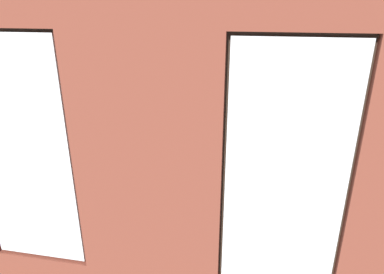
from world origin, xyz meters
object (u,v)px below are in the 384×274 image
Objects in this scene: potted_plant_foreground_right at (97,109)px; cup_ceramic at (194,161)px; potted_plant_by_left_couch at (327,159)px; couch_by_window at (139,247)px; media_console at (30,171)px; remote_black at (171,164)px; potted_plant_mid_room_small at (255,153)px; candle_jar at (186,158)px; papasan_chair at (180,126)px; tv_flatscreen at (24,142)px; couch_left at (373,200)px; potted_plant_between_couches at (262,228)px; potted_plant_near_tv at (20,178)px; potted_plant_corner_near_left at (352,125)px; table_plant_small at (198,160)px; coffee_table at (194,166)px.

cup_ceramic is at bearing 145.77° from potted_plant_foreground_right.
potted_plant_foreground_right is 2.76× the size of potted_plant_by_left_couch.
couch_by_window reaches higher than media_console.
potted_plant_foreground_right is at bearing 62.47° from remote_black.
potted_plant_mid_room_small is at bearing -112.85° from couch_by_window.
potted_plant_by_left_couch is at bearing -161.61° from candle_jar.
potted_plant_by_left_couch is at bearing -130.76° from couch_by_window.
papasan_chair is 2.66× the size of potted_plant_by_left_couch.
media_console is (2.64, -1.69, -0.10)m from couch_by_window.
papasan_chair is at bearing -25.92° from potted_plant_mid_room_small.
cup_ceramic is at bearing 110.17° from papasan_chair.
cup_ceramic is 0.09× the size of tv_flatscreen.
candle_jar is 0.58× the size of remote_black.
potted_plant_mid_room_small reaches higher than remote_black.
potted_plant_mid_room_small is at bearing -125.39° from couch_left.
potted_plant_between_couches reaches higher than candle_jar.
cup_ceramic is 0.52× the size of remote_black.
potted_plant_by_left_couch is (-4.74, -2.29, -0.33)m from potted_plant_near_tv.
potted_plant_corner_near_left is (-3.20, -3.94, 0.39)m from couch_by_window.
candle_jar is at bearing -41.72° from table_plant_small.
cup_ceramic reaches higher than potted_plant_mid_room_small.
potted_plant_between_couches is (-4.05, 1.64, -0.04)m from tv_flatscreen.
cup_ceramic is 0.07× the size of potted_plant_foreground_right.
couch_by_window is 3.46m from couch_left.
tv_flatscreen reaches higher than media_console.
candle_jar is 0.08× the size of potted_plant_corner_near_left.
table_plant_small is at bearing 127.64° from cup_ceramic.
potted_plant_between_couches is at bearing 118.85° from cup_ceramic.
potted_plant_between_couches is (-3.75, 3.85, 0.00)m from potted_plant_foreground_right.
remote_black is 0.14× the size of potted_plant_corner_near_left.
candle_jar is 0.11× the size of media_console.
media_console is 5.46m from potted_plant_by_left_couch.
cup_ceramic is 0.10× the size of media_console.
papasan_chair is 1.02× the size of potted_plant_corner_near_left.
potted_plant_near_tv reaches higher than couch_by_window.
potted_plant_by_left_couch is (-2.38, -0.94, -0.09)m from coffee_table.
potted_plant_between_couches is at bearing 157.94° from tv_flatscreen.
potted_plant_between_couches is (-0.10, 3.06, 0.46)m from potted_plant_mid_room_small.
tv_flatscreen is 0.77× the size of potted_plant_foreground_right.
couch_by_window is 3.37m from potted_plant_mid_room_small.
couch_by_window is 3.96m from papasan_chair.
papasan_chair is 3.59m from potted_plant_near_tv.
coffee_table is 2.40m from potted_plant_between_couches.
papasan_chair is at bearing -69.83° from cup_ceramic.
table_plant_small reaches higher than remote_black.
cup_ceramic is 3.46m from potted_plant_corner_near_left.
coffee_table is 2.94m from media_console.
coffee_table is 2.77× the size of potted_plant_by_left_couch.
couch_left is at bearing 179.41° from media_console.
coffee_table is at bearing 43.23° from potted_plant_mid_room_small.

